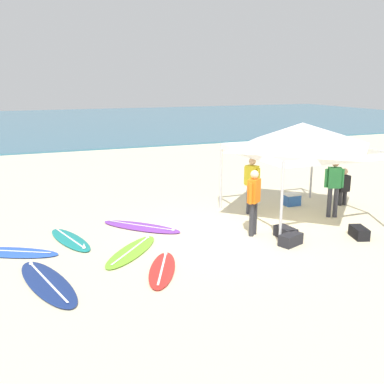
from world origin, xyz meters
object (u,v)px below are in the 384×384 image
(person_orange, at_px, (254,198))
(person_green, at_px, (334,184))
(canopy_tent, at_px, (302,135))
(surfboard_teal, at_px, (70,240))
(surfboard_lime, at_px, (132,251))
(gear_bag_near_tent, at_px, (291,240))
(person_black, at_px, (343,185))
(gear_bag_by_pole, at_px, (359,233))
(person_yellow, at_px, (252,182))
(cooler_box, at_px, (292,199))
(surfboard_navy, at_px, (47,283))
(surfboard_red, at_px, (162,269))
(surfboard_purple, at_px, (142,227))
(surfboard_blue, at_px, (10,252))
(gear_bag_on_sand, at_px, (286,233))

(person_orange, bearing_deg, person_green, 10.17)
(canopy_tent, relative_size, person_green, 2.05)
(surfboard_teal, bearing_deg, surfboard_lime, -47.56)
(surfboard_teal, height_order, person_orange, person_orange)
(gear_bag_near_tent, bearing_deg, person_black, 34.16)
(person_black, relative_size, gear_bag_by_pole, 2.00)
(surfboard_teal, xyz_separation_m, person_yellow, (5.32, 0.35, 0.95))
(canopy_tent, relative_size, cooler_box, 7.00)
(surfboard_navy, bearing_deg, canopy_tent, 15.10)
(surfboard_red, bearing_deg, surfboard_purple, 82.67)
(surfboard_red, bearing_deg, cooler_box, 31.16)
(surfboard_purple, bearing_deg, canopy_tent, -9.15)
(person_green, bearing_deg, canopy_tent, 157.89)
(surfboard_purple, height_order, surfboard_blue, same)
(person_orange, height_order, gear_bag_by_pole, person_orange)
(person_yellow, distance_m, cooler_box, 1.92)
(surfboard_navy, bearing_deg, surfboard_teal, 72.40)
(surfboard_navy, bearing_deg, surfboard_red, -5.83)
(person_yellow, bearing_deg, person_black, -3.63)
(person_orange, xyz_separation_m, gear_bag_near_tent, (0.49, -0.99, -0.85))
(surfboard_lime, xyz_separation_m, gear_bag_by_pole, (5.63, -1.18, 0.10))
(person_orange, bearing_deg, surfboard_purple, 147.04)
(surfboard_lime, distance_m, surfboard_teal, 1.80)
(canopy_tent, distance_m, gear_bag_by_pole, 3.11)
(surfboard_teal, bearing_deg, person_orange, -16.39)
(person_green, xyz_separation_m, gear_bag_on_sand, (-2.26, -1.03, -0.85))
(canopy_tent, height_order, surfboard_blue, canopy_tent)
(person_orange, height_order, person_green, same)
(surfboard_purple, relative_size, person_yellow, 1.25)
(person_orange, bearing_deg, surfboard_teal, 163.61)
(surfboard_purple, xyz_separation_m, gear_bag_on_sand, (3.18, -2.13, 0.10))
(surfboard_purple, bearing_deg, person_orange, -32.96)
(surfboard_blue, distance_m, person_green, 8.84)
(cooler_box, bearing_deg, person_orange, -141.72)
(gear_bag_on_sand, bearing_deg, surfboard_blue, 167.32)
(surfboard_purple, distance_m, surfboard_blue, 3.40)
(surfboard_red, relative_size, gear_bag_by_pole, 3.31)
(cooler_box, bearing_deg, person_black, -20.96)
(surfboard_red, distance_m, person_yellow, 4.86)
(surfboard_red, relative_size, person_yellow, 1.16)
(surfboard_navy, distance_m, surfboard_red, 2.31)
(surfboard_navy, height_order, gear_bag_on_sand, gear_bag_on_sand)
(gear_bag_on_sand, bearing_deg, person_black, 29.72)
(canopy_tent, bearing_deg, surfboard_teal, 176.41)
(surfboard_purple, height_order, gear_bag_on_sand, gear_bag_on_sand)
(person_green, distance_m, gear_bag_by_pole, 2.00)
(surfboard_red, bearing_deg, surfboard_lime, 105.16)
(surfboard_blue, bearing_deg, person_orange, -9.37)
(surfboard_purple, relative_size, cooler_box, 4.28)
(gear_bag_by_pole, bearing_deg, surfboard_red, -179.26)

